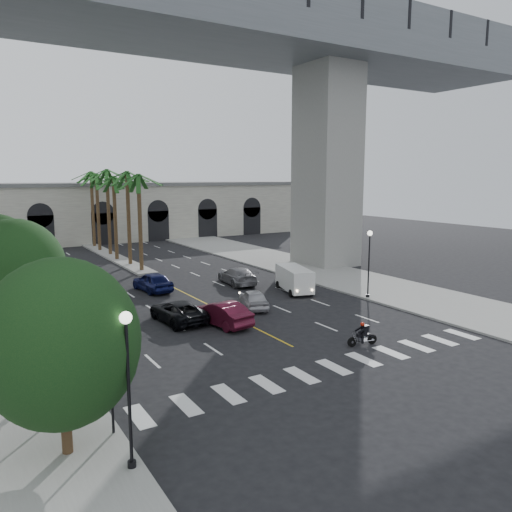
{
  "coord_description": "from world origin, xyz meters",
  "views": [
    {
      "loc": [
        -15.69,
        -19.78,
        9.47
      ],
      "look_at": [
        -0.0,
        6.0,
        4.61
      ],
      "focal_mm": 35.0,
      "sensor_mm": 36.0,
      "label": 1
    }
  ],
  "objects_px": {
    "car_a": "(253,299)",
    "car_c": "(178,311)",
    "pedestrian_a": "(40,375)",
    "car_e": "(153,282)",
    "lamp_post_right": "(369,258)",
    "cargo_van": "(294,279)",
    "traffic_signal_near": "(111,372)",
    "car_b": "(222,313)",
    "car_d": "(237,276)",
    "lamp_post_left_near": "(128,377)",
    "lamp_post_left_far": "(33,270)",
    "motorcycle_rider": "(363,335)",
    "traffic_signal_far": "(85,341)"
  },
  "relations": [
    {
      "from": "car_a",
      "to": "car_c",
      "type": "relative_size",
      "value": 0.8
    },
    {
      "from": "pedestrian_a",
      "to": "car_e",
      "type": "bearing_deg",
      "value": 32.26
    },
    {
      "from": "lamp_post_right",
      "to": "cargo_van",
      "type": "height_order",
      "value": "lamp_post_right"
    },
    {
      "from": "traffic_signal_near",
      "to": "car_b",
      "type": "relative_size",
      "value": 0.78
    },
    {
      "from": "car_c",
      "to": "car_e",
      "type": "xyz_separation_m",
      "value": [
        1.62,
        9.31,
        0.1
      ]
    },
    {
      "from": "car_e",
      "to": "pedestrian_a",
      "type": "bearing_deg",
      "value": 51.64
    },
    {
      "from": "car_d",
      "to": "lamp_post_left_near",
      "type": "bearing_deg",
      "value": 59.72
    },
    {
      "from": "car_a",
      "to": "car_d",
      "type": "xyz_separation_m",
      "value": [
        2.94,
        7.69,
        0.06
      ]
    },
    {
      "from": "lamp_post_right",
      "to": "traffic_signal_near",
      "type": "height_order",
      "value": "lamp_post_right"
    },
    {
      "from": "lamp_post_left_far",
      "to": "lamp_post_right",
      "type": "height_order",
      "value": "same"
    },
    {
      "from": "motorcycle_rider",
      "to": "car_c",
      "type": "relative_size",
      "value": 0.37
    },
    {
      "from": "lamp_post_left_far",
      "to": "traffic_signal_far",
      "type": "height_order",
      "value": "lamp_post_left_far"
    },
    {
      "from": "pedestrian_a",
      "to": "lamp_post_left_far",
      "type": "bearing_deg",
      "value": 58.19
    },
    {
      "from": "traffic_signal_near",
      "to": "car_a",
      "type": "bearing_deg",
      "value": 43.03
    },
    {
      "from": "car_b",
      "to": "pedestrian_a",
      "type": "bearing_deg",
      "value": 16.37
    },
    {
      "from": "lamp_post_left_near",
      "to": "lamp_post_right",
      "type": "height_order",
      "value": "same"
    },
    {
      "from": "lamp_post_right",
      "to": "car_b",
      "type": "relative_size",
      "value": 1.14
    },
    {
      "from": "lamp_post_right",
      "to": "car_a",
      "type": "distance_m",
      "value": 9.64
    },
    {
      "from": "car_b",
      "to": "cargo_van",
      "type": "bearing_deg",
      "value": -161.07
    },
    {
      "from": "car_b",
      "to": "car_e",
      "type": "xyz_separation_m",
      "value": [
        -0.5,
        11.47,
        0.04
      ]
    },
    {
      "from": "car_e",
      "to": "pedestrian_a",
      "type": "relative_size",
      "value": 2.42
    },
    {
      "from": "motorcycle_rider",
      "to": "car_e",
      "type": "bearing_deg",
      "value": 116.03
    },
    {
      "from": "traffic_signal_near",
      "to": "car_b",
      "type": "height_order",
      "value": "traffic_signal_near"
    },
    {
      "from": "car_a",
      "to": "pedestrian_a",
      "type": "bearing_deg",
      "value": 46.4
    },
    {
      "from": "lamp_post_left_far",
      "to": "car_e",
      "type": "relative_size",
      "value": 1.13
    },
    {
      "from": "motorcycle_rider",
      "to": "car_a",
      "type": "bearing_deg",
      "value": 106.33
    },
    {
      "from": "traffic_signal_near",
      "to": "car_e",
      "type": "bearing_deg",
      "value": 66.83
    },
    {
      "from": "car_c",
      "to": "lamp_post_left_far",
      "type": "bearing_deg",
      "value": -41.38
    },
    {
      "from": "car_b",
      "to": "car_c",
      "type": "bearing_deg",
      "value": -55.24
    },
    {
      "from": "lamp_post_left_far",
      "to": "car_e",
      "type": "xyz_separation_m",
      "value": [
        9.4,
        3.22,
        -2.41
      ]
    },
    {
      "from": "traffic_signal_far",
      "to": "motorcycle_rider",
      "type": "height_order",
      "value": "traffic_signal_far"
    },
    {
      "from": "car_e",
      "to": "cargo_van",
      "type": "distance_m",
      "value": 11.75
    },
    {
      "from": "lamp_post_right",
      "to": "lamp_post_left_far",
      "type": "bearing_deg",
      "value": 160.67
    },
    {
      "from": "lamp_post_left_near",
      "to": "car_b",
      "type": "distance_m",
      "value": 16.33
    },
    {
      "from": "car_a",
      "to": "traffic_signal_far",
      "type": "bearing_deg",
      "value": 51.17
    },
    {
      "from": "car_a",
      "to": "cargo_van",
      "type": "relative_size",
      "value": 0.8
    },
    {
      "from": "car_d",
      "to": "traffic_signal_near",
      "type": "bearing_deg",
      "value": 56.7
    },
    {
      "from": "motorcycle_rider",
      "to": "lamp_post_right",
      "type": "bearing_deg",
      "value": 54.71
    },
    {
      "from": "car_a",
      "to": "car_e",
      "type": "bearing_deg",
      "value": -45.39
    },
    {
      "from": "car_b",
      "to": "car_e",
      "type": "height_order",
      "value": "car_e"
    },
    {
      "from": "traffic_signal_far",
      "to": "car_c",
      "type": "bearing_deg",
      "value": 47.6
    },
    {
      "from": "car_e",
      "to": "lamp_post_left_far",
      "type": "bearing_deg",
      "value": 13.49
    },
    {
      "from": "lamp_post_right",
      "to": "car_d",
      "type": "distance_m",
      "value": 11.93
    },
    {
      "from": "lamp_post_left_near",
      "to": "cargo_van",
      "type": "distance_m",
      "value": 26.37
    },
    {
      "from": "cargo_van",
      "to": "lamp_post_left_far",
      "type": "bearing_deg",
      "value": -173.14
    },
    {
      "from": "traffic_signal_far",
      "to": "car_e",
      "type": "distance_m",
      "value": 20.09
    },
    {
      "from": "traffic_signal_near",
      "to": "pedestrian_a",
      "type": "bearing_deg",
      "value": 111.62
    },
    {
      "from": "car_c",
      "to": "car_d",
      "type": "xyz_separation_m",
      "value": [
        8.94,
        8.06,
        0.04
      ]
    },
    {
      "from": "car_b",
      "to": "traffic_signal_near",
      "type": "bearing_deg",
      "value": 36.58
    },
    {
      "from": "car_c",
      "to": "pedestrian_a",
      "type": "bearing_deg",
      "value": 36.24
    }
  ]
}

